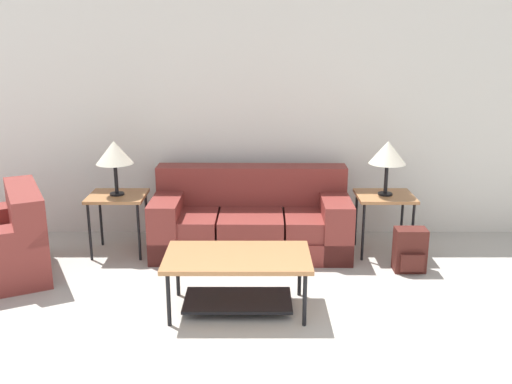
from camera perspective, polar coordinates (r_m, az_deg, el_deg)
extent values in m
cube|color=silver|center=(6.06, 3.09, 7.73)|extent=(9.10, 0.06, 2.60)
cube|color=maroon|center=(5.76, -0.29, -4.91)|extent=(1.95, 0.87, 0.22)
cube|color=maroon|center=(5.72, -6.79, -2.94)|extent=(0.64, 0.77, 0.20)
cube|color=maroon|center=(5.67, -0.30, -3.00)|extent=(0.64, 0.77, 0.20)
cube|color=maroon|center=(5.70, 6.23, -3.01)|extent=(0.64, 0.77, 0.20)
cube|color=maroon|center=(5.88, -0.24, 0.75)|extent=(1.94, 0.28, 0.40)
cube|color=maroon|center=(5.78, -8.56, -3.14)|extent=(0.29, 0.85, 0.58)
cube|color=maroon|center=(5.75, 8.02, -3.23)|extent=(0.29, 0.85, 0.58)
cube|color=maroon|center=(5.54, -21.93, -1.61)|extent=(0.68, 1.00, 0.40)
cube|color=#A87042|center=(4.47, -1.68, -6.54)|extent=(1.14, 0.64, 0.04)
cylinder|color=black|center=(4.38, -8.56, -10.56)|extent=(0.03, 0.03, 0.43)
cylinder|color=black|center=(4.35, 5.08, -10.66)|extent=(0.03, 0.03, 0.43)
cylinder|color=black|center=(4.84, -7.65, -7.87)|extent=(0.03, 0.03, 0.43)
cylinder|color=black|center=(4.81, 4.58, -7.93)|extent=(0.03, 0.03, 0.43)
cube|color=black|center=(4.62, -1.64, -10.76)|extent=(0.85, 0.45, 0.02)
cube|color=#A87042|center=(5.75, -13.52, -0.40)|extent=(0.55, 0.49, 0.03)
cylinder|color=black|center=(5.71, -16.10, -3.86)|extent=(0.03, 0.03, 0.57)
cylinder|color=black|center=(5.60, -11.44, -3.95)|extent=(0.03, 0.03, 0.57)
cylinder|color=black|center=(6.08, -15.06, -2.58)|extent=(0.03, 0.03, 0.57)
cylinder|color=black|center=(5.98, -10.68, -2.63)|extent=(0.03, 0.03, 0.57)
cube|color=#A87042|center=(5.73, 12.97, -0.42)|extent=(0.55, 0.49, 0.03)
cylinder|color=black|center=(5.58, 10.85, -3.98)|extent=(0.03, 0.03, 0.57)
cylinder|color=black|center=(5.69, 15.55, -3.91)|extent=(0.03, 0.03, 0.57)
cylinder|color=black|center=(5.96, 10.15, -2.66)|extent=(0.03, 0.03, 0.57)
cylinder|color=black|center=(6.06, 14.57, -2.62)|extent=(0.03, 0.03, 0.57)
cylinder|color=black|center=(5.74, -13.53, -0.17)|extent=(0.14, 0.14, 0.02)
cylinder|color=black|center=(5.70, -13.63, 1.35)|extent=(0.04, 0.04, 0.30)
cone|color=beige|center=(5.65, -13.80, 3.88)|extent=(0.36, 0.36, 0.22)
cylinder|color=black|center=(5.72, 12.98, -0.19)|extent=(0.14, 0.14, 0.02)
cylinder|color=black|center=(5.68, 13.08, 1.33)|extent=(0.04, 0.04, 0.30)
cone|color=beige|center=(5.62, 13.24, 3.87)|extent=(0.36, 0.36, 0.22)
cube|color=#4C1E19|center=(5.47, 15.32, -5.61)|extent=(0.29, 0.18, 0.41)
cube|color=#4C1E19|center=(5.40, 15.55, -6.84)|extent=(0.21, 0.05, 0.16)
cylinder|color=#4C1E19|center=(5.54, 14.25, -5.01)|extent=(0.02, 0.02, 0.31)
cylinder|color=#4C1E19|center=(5.58, 15.83, -4.98)|extent=(0.02, 0.02, 0.31)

